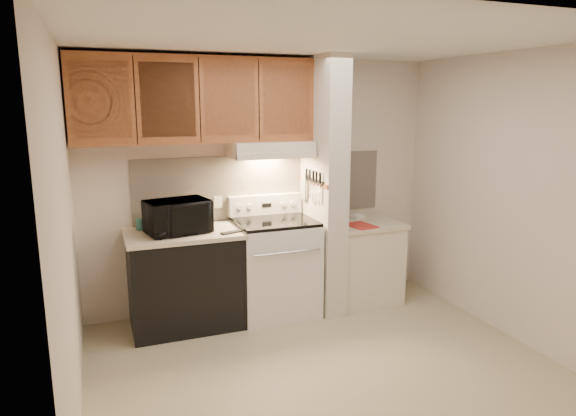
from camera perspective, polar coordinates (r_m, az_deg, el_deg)
floor at (r=4.29m, az=3.96°, el=-17.13°), size 3.60×3.60×0.00m
ceiling at (r=3.79m, az=4.52°, el=18.21°), size 3.60×3.60×0.00m
wall_back at (r=5.22m, az=-2.76°, el=2.67°), size 3.60×2.50×0.02m
wall_left at (r=3.51m, az=-23.53°, el=-2.79°), size 0.02×3.00×2.50m
wall_right at (r=4.88m, az=23.74°, el=1.05°), size 0.02×3.00×2.50m
backsplash at (r=5.21m, az=-2.72°, el=2.49°), size 2.60×0.02×0.63m
range_body at (r=5.09m, az=-1.45°, el=-6.71°), size 0.76×0.65×0.92m
oven_window at (r=4.80m, az=-0.18°, el=-7.38°), size 0.50×0.01×0.30m
oven_handle at (r=4.70m, az=-0.02°, el=-4.98°), size 0.65×0.02×0.02m
cooktop at (r=4.96m, az=-1.48°, el=-1.50°), size 0.74×0.64×0.03m
range_backguard at (r=5.20m, az=-2.53°, el=0.40°), size 0.76×0.08×0.20m
range_display at (r=5.16m, az=-2.38°, el=0.31°), size 0.10×0.01×0.04m
range_knob_left_outer at (r=5.08m, az=-5.37°, el=0.09°), size 0.05×0.02×0.05m
range_knob_left_inner at (r=5.11m, az=-4.29°, el=0.17°), size 0.05×0.02×0.05m
range_knob_right_inner at (r=5.22m, az=-0.50°, el=0.45°), size 0.05×0.02×0.05m
range_knob_right_outer at (r=5.25m, az=0.52°, el=0.52°), size 0.05×0.02×0.05m
dishwasher_front at (r=4.91m, az=-11.32°, el=-7.99°), size 1.00×0.63×0.87m
left_countertop at (r=4.77m, az=-11.54°, el=-2.83°), size 1.04×0.67×0.04m
spoon_rest at (r=4.66m, az=-6.28°, el=-2.69°), size 0.21×0.12×0.01m
teal_jar at (r=4.93m, az=-16.01°, el=-1.75°), size 0.10×0.10×0.10m
outlet at (r=5.10m, az=-7.78°, el=0.64°), size 0.08×0.01×0.12m
microwave at (r=4.71m, az=-12.18°, el=-0.93°), size 0.61×0.47×0.30m
partition_pillar at (r=5.09m, az=3.95°, el=2.41°), size 0.22×0.70×2.50m
pillar_trim at (r=5.03m, az=2.76°, el=2.90°), size 0.01×0.70×0.04m
knife_strip at (r=4.98m, az=2.93°, el=3.04°), size 0.02×0.42×0.04m
knife_blade_a at (r=4.85m, az=3.51°, el=1.61°), size 0.01×0.03×0.16m
knife_handle_a at (r=4.82m, az=3.59°, el=3.35°), size 0.02×0.02×0.10m
knife_blade_b at (r=4.93m, az=3.14°, el=1.64°), size 0.01×0.04×0.18m
knife_handle_b at (r=4.90m, az=3.18°, el=3.48°), size 0.02×0.02×0.10m
knife_blade_c at (r=5.00m, az=2.77°, el=1.68°), size 0.01×0.04×0.20m
knife_handle_c at (r=4.96m, az=2.85°, el=3.59°), size 0.02×0.02×0.10m
knife_blade_d at (r=5.05m, az=2.48°, el=2.02°), size 0.01×0.04×0.16m
knife_handle_d at (r=5.04m, az=2.45°, el=3.72°), size 0.02×0.02×0.10m
knife_blade_e at (r=5.15m, az=2.03°, el=2.09°), size 0.01×0.04×0.18m
knife_handle_e at (r=5.12m, az=2.07°, el=3.85°), size 0.02×0.02×0.10m
oven_mitt at (r=5.19m, az=1.84°, el=2.39°), size 0.03×0.11×0.26m
right_cab_base at (r=5.49m, az=8.22°, el=-6.07°), size 0.70×0.60×0.81m
right_countertop at (r=5.37m, az=8.35°, el=-1.75°), size 0.74×0.64×0.04m
red_folder at (r=5.19m, az=8.09°, el=-1.94°), size 0.28×0.34×0.01m
white_box at (r=5.54m, az=7.80°, el=-0.93°), size 0.16×0.13×0.04m
range_hood at (r=4.97m, az=-2.00°, el=6.57°), size 0.78×0.44×0.15m
hood_lip at (r=4.78m, az=-1.18°, el=5.83°), size 0.78×0.04×0.06m
upper_cabinets at (r=4.82m, az=-10.18°, el=11.72°), size 2.18×0.33×0.77m
cab_door_a at (r=4.57m, az=-20.09°, el=11.21°), size 0.46×0.01×0.63m
cab_gap_a at (r=4.58m, az=-16.62°, el=11.43°), size 0.01×0.01×0.73m
cab_door_b at (r=4.61m, az=-13.19°, el=11.61°), size 0.46×0.01×0.63m
cab_gap_b at (r=4.66m, az=-9.80°, el=11.74°), size 0.01×0.01×0.73m
cab_door_c at (r=4.72m, az=-6.48°, el=11.83°), size 0.46×0.01×0.63m
cab_gap_c at (r=4.79m, az=-3.26°, el=11.88°), size 0.01×0.01×0.73m
cab_door_d at (r=4.89m, az=-0.15°, el=11.89°), size 0.46×0.01×0.63m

